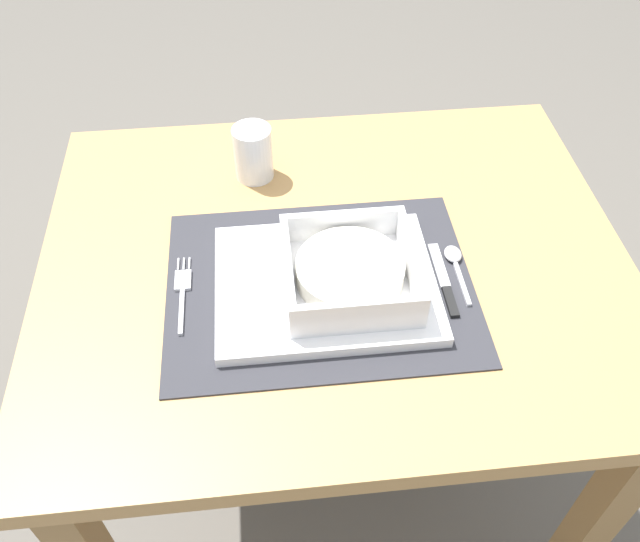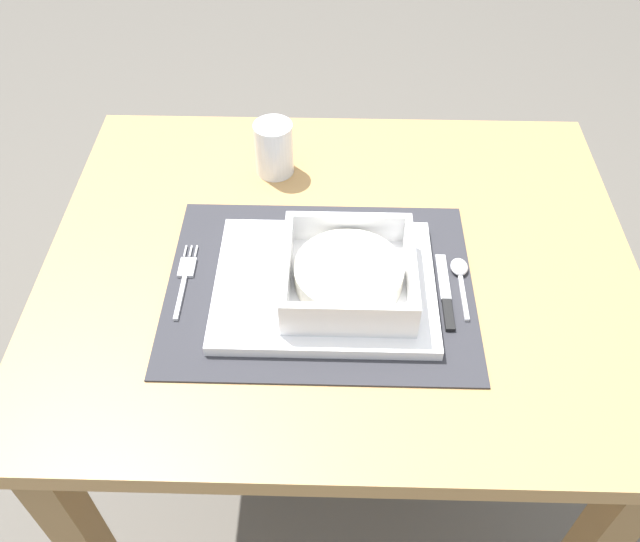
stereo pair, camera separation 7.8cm
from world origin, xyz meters
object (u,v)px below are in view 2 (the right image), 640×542
porridge_bowl (348,275)px  drinking_glass (274,151)px  butter_knife (446,296)px  fork (185,276)px  bread_knife (427,282)px  spoon (460,273)px  dining_table (338,308)px

porridge_bowl → drinking_glass: 0.29m
butter_knife → fork: bearing=175.3°
fork → bread_knife: bread_knife is taller
fork → spoon: size_ratio=1.22×
porridge_bowl → bread_knife: (0.11, 0.02, -0.03)m
dining_table → butter_knife: 0.20m
fork → bread_knife: 0.33m
dining_table → bread_knife: size_ratio=6.53×
butter_knife → bread_knife: (-0.02, 0.02, 0.00)m
butter_knife → drinking_glass: (-0.25, 0.27, 0.03)m
fork → spoon: 0.38m
spoon → butter_knife: bearing=-121.2°
bread_knife → drinking_glass: drinking_glass is taller
porridge_bowl → butter_knife: porridge_bowl is taller
fork → butter_knife: 0.35m
bread_knife → fork: bearing=-178.2°
spoon → fork: bearing=-179.3°
spoon → drinking_glass: bearing=138.8°
dining_table → bread_knife: bread_knife is taller
bread_knife → drinking_glass: bearing=135.0°
dining_table → drinking_glass: bearing=118.8°
dining_table → spoon: size_ratio=7.71×
dining_table → drinking_glass: size_ratio=9.53×
porridge_bowl → bread_knife: 0.11m
spoon → dining_table: bearing=166.9°
drinking_glass → porridge_bowl: bearing=-66.2°
dining_table → fork: 0.25m
porridge_bowl → drinking_glass: (-0.12, 0.26, -0.00)m
dining_table → fork: fork is taller
fork → bread_knife: (0.33, -0.00, 0.00)m
butter_knife → drinking_glass: drinking_glass is taller
bread_knife → drinking_glass: size_ratio=1.46×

